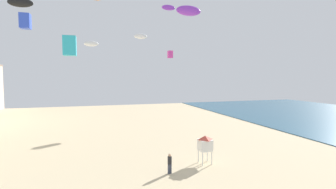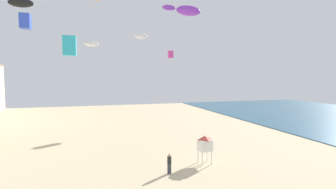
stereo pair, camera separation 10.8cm
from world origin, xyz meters
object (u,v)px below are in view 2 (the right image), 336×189
lifeguard_stand (205,143)px  kite_white_parafoil (91,44)px  kite_blue_box (25,21)px  kite_white_parafoil_2 (141,36)px  kite_flyer (169,162)px  kite_purple_parafoil (169,8)px  kite_magenta_box (171,54)px  kite_cyan_box (70,46)px  kite_black_parafoil (21,3)px  kite_yellow_parafoil (21,4)px  kite_purple_parafoil_2 (188,11)px

lifeguard_stand → kite_white_parafoil: (-9.74, 16.35, 10.66)m
kite_blue_box → kite_white_parafoil_2: bearing=58.7°
kite_flyer → kite_purple_parafoil: kite_purple_parafoil is taller
kite_magenta_box → kite_blue_box: bearing=-135.8°
kite_white_parafoil → kite_purple_parafoil: bearing=39.1°
kite_cyan_box → kite_black_parafoil: (-5.29, 6.69, 5.15)m
kite_white_parafoil_2 → kite_magenta_box: bearing=-52.7°
lifeguard_stand → kite_white_parafoil_2: 30.99m
kite_flyer → kite_black_parafoil: kite_black_parafoil is taller
kite_magenta_box → kite_black_parafoil: (-20.37, -12.11, 3.79)m
kite_black_parafoil → kite_yellow_parafoil: size_ratio=1.49×
kite_purple_parafoil_2 → kite_yellow_parafoil: bearing=139.6°
kite_white_parafoil_2 → kite_blue_box: bearing=-121.3°
kite_yellow_parafoil → kite_blue_box: 15.10m
kite_magenta_box → kite_purple_parafoil: (1.63, 6.40, 9.97)m
kite_white_parafoil → kite_white_parafoil_2: (9.12, 11.34, 3.25)m
kite_flyer → kite_white_parafoil_2: (3.14, 29.01, 14.84)m
kite_magenta_box → kite_white_parafoil_2: 7.98m
lifeguard_stand → kite_yellow_parafoil: kite_yellow_parafoil is taller
kite_flyer → kite_purple_parafoil: (9.01, 29.85, 20.95)m
kite_white_parafoil → kite_white_parafoil_2: 14.91m
kite_cyan_box → kite_black_parafoil: 9.96m
kite_cyan_box → kite_yellow_parafoil: (-7.14, 14.50, 7.01)m
kite_black_parafoil → kite_blue_box: (1.74, -5.99, -3.10)m
kite_purple_parafoil_2 → kite_white_parafoil: size_ratio=1.28×
kite_magenta_box → lifeguard_stand: bearing=-99.3°
kite_flyer → kite_purple_parafoil_2: kite_purple_parafoil_2 is taller
kite_black_parafoil → kite_cyan_box: bearing=-51.7°
kite_magenta_box → kite_yellow_parafoil: bearing=-169.0°
kite_purple_parafoil → kite_white_parafoil: size_ratio=1.44×
kite_cyan_box → kite_white_parafoil: size_ratio=0.87×
kite_purple_parafoil → kite_yellow_parafoil: (-23.85, -10.70, -4.32)m
kite_white_parafoil → kite_blue_box: bearing=-113.2°
kite_magenta_box → kite_black_parafoil: 24.00m
lifeguard_stand → kite_purple_parafoil: bearing=89.5°
lifeguard_stand → kite_purple_parafoil_2: bearing=114.3°
kite_white_parafoil_2 → kite_flyer: bearing=-96.2°
kite_white_parafoil → kite_flyer: bearing=-71.3°
kite_flyer → kite_purple_parafoil: bearing=152.3°
kite_flyer → kite_cyan_box: (-7.70, 4.66, 9.62)m
kite_black_parafoil → kite_white_parafoil: kite_black_parafoil is taller
lifeguard_stand → kite_purple_parafoil: kite_purple_parafoil is taller
kite_magenta_box → kite_purple_parafoil: kite_purple_parafoil is taller
lifeguard_stand → kite_cyan_box: bearing=173.7°
kite_yellow_parafoil → kite_blue_box: (3.59, -13.80, -4.97)m
kite_purple_parafoil_2 → kite_blue_box: size_ratio=1.97×
lifeguard_stand → kite_blue_box: (-15.01, 4.03, 10.74)m
kite_purple_parafoil_2 → kite_white_parafoil_2: (0.04, 25.12, 1.57)m
kite_magenta_box → kite_white_parafoil_2: bearing=127.3°
kite_cyan_box → kite_black_parafoil: size_ratio=0.68×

